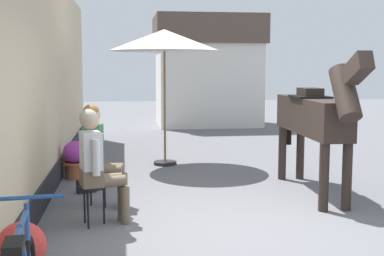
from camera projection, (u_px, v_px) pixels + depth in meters
name	position (u px, v px, depth m)	size (l,w,h in m)	color
ground_plane	(201.00, 176.00, 8.92)	(40.00, 40.00, 0.00)	slate
pub_facade_wall	(32.00, 92.00, 6.93)	(0.34, 14.00, 3.40)	#CCB793
distant_cottage	(207.00, 70.00, 16.64)	(3.40, 2.60, 3.50)	silver
seated_visitor_near	(97.00, 161.00, 6.05)	(0.61, 0.48, 1.39)	black
seated_visitor_far	(98.00, 151.00, 6.79)	(0.61, 0.49, 1.39)	black
saddled_horse_center	(315.00, 117.00, 7.44)	(0.52, 3.00, 2.06)	#2D231E
flower_planter_farthest	(75.00, 159.00, 8.68)	(0.43, 0.43, 0.64)	#A85638
cafe_parasol	(164.00, 41.00, 9.66)	(2.10, 2.10, 2.58)	black
satchel_bag	(86.00, 186.00, 7.70)	(0.28, 0.12, 0.20)	black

